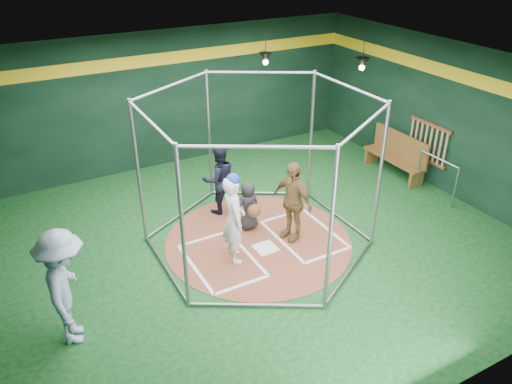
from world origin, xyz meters
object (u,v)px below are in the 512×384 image
batter_figure (234,218)px  umpire (219,179)px  dugout_bench (397,154)px  visitor_leopard (292,201)px

batter_figure → umpire: size_ratio=1.15×
dugout_bench → umpire: bearing=175.1°
dugout_bench → visitor_leopard: bearing=-162.6°
umpire → dugout_bench: umpire is taller
visitor_leopard → dugout_bench: (3.97, 1.25, -0.30)m
batter_figure → dugout_bench: (5.32, 1.35, -0.36)m
visitor_leopard → umpire: visitor_leopard is taller
umpire → visitor_leopard: bearing=121.7°
visitor_leopard → umpire: (-0.83, 1.66, -0.05)m
batter_figure → visitor_leopard: batter_figure is taller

